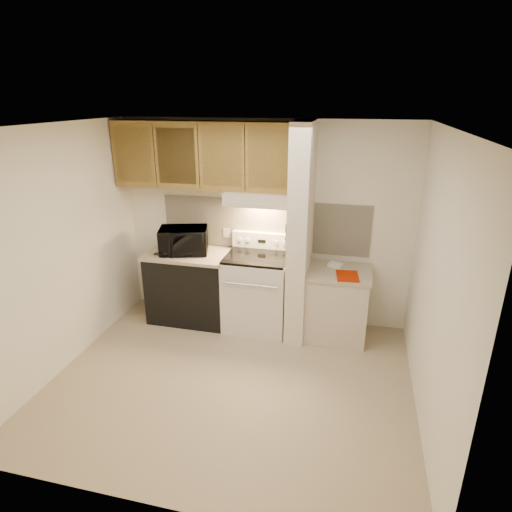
% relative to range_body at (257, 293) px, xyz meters
% --- Properties ---
extents(floor, '(3.60, 3.60, 0.00)m').
position_rel_range_body_xyz_m(floor, '(0.00, -1.16, -0.46)').
color(floor, tan).
rests_on(floor, ground).
extents(ceiling, '(3.60, 3.60, 0.00)m').
position_rel_range_body_xyz_m(ceiling, '(0.00, -1.16, 2.04)').
color(ceiling, white).
rests_on(ceiling, wall_back).
extents(wall_back, '(3.60, 2.50, 0.02)m').
position_rel_range_body_xyz_m(wall_back, '(0.00, 0.34, 0.79)').
color(wall_back, white).
rests_on(wall_back, floor).
extents(wall_left, '(0.02, 3.00, 2.50)m').
position_rel_range_body_xyz_m(wall_left, '(-1.80, -1.16, 0.79)').
color(wall_left, white).
rests_on(wall_left, floor).
extents(wall_right, '(0.02, 3.00, 2.50)m').
position_rel_range_body_xyz_m(wall_right, '(1.80, -1.16, 0.79)').
color(wall_right, white).
rests_on(wall_right, floor).
extents(backsplash, '(2.60, 0.02, 0.63)m').
position_rel_range_body_xyz_m(backsplash, '(0.00, 0.33, 0.78)').
color(backsplash, beige).
rests_on(backsplash, wall_back).
extents(range_body, '(0.76, 0.65, 0.92)m').
position_rel_range_body_xyz_m(range_body, '(0.00, 0.00, 0.00)').
color(range_body, silver).
rests_on(range_body, floor).
extents(oven_window, '(0.50, 0.01, 0.30)m').
position_rel_range_body_xyz_m(oven_window, '(0.00, -0.32, 0.04)').
color(oven_window, black).
rests_on(oven_window, range_body).
extents(oven_handle, '(0.65, 0.02, 0.02)m').
position_rel_range_body_xyz_m(oven_handle, '(0.00, -0.35, 0.26)').
color(oven_handle, silver).
rests_on(oven_handle, range_body).
extents(cooktop, '(0.74, 0.64, 0.03)m').
position_rel_range_body_xyz_m(cooktop, '(0.00, 0.00, 0.48)').
color(cooktop, black).
rests_on(cooktop, range_body).
extents(range_backguard, '(0.76, 0.08, 0.20)m').
position_rel_range_body_xyz_m(range_backguard, '(0.00, 0.28, 0.59)').
color(range_backguard, silver).
rests_on(range_backguard, range_body).
extents(range_display, '(0.10, 0.01, 0.04)m').
position_rel_range_body_xyz_m(range_display, '(0.00, 0.24, 0.59)').
color(range_display, black).
rests_on(range_display, range_backguard).
extents(range_knob_left_outer, '(0.05, 0.02, 0.05)m').
position_rel_range_body_xyz_m(range_knob_left_outer, '(-0.28, 0.24, 0.59)').
color(range_knob_left_outer, silver).
rests_on(range_knob_left_outer, range_backguard).
extents(range_knob_left_inner, '(0.05, 0.02, 0.05)m').
position_rel_range_body_xyz_m(range_knob_left_inner, '(-0.18, 0.24, 0.59)').
color(range_knob_left_inner, silver).
rests_on(range_knob_left_inner, range_backguard).
extents(range_knob_right_inner, '(0.05, 0.02, 0.05)m').
position_rel_range_body_xyz_m(range_knob_right_inner, '(0.18, 0.24, 0.59)').
color(range_knob_right_inner, silver).
rests_on(range_knob_right_inner, range_backguard).
extents(range_knob_right_outer, '(0.05, 0.02, 0.05)m').
position_rel_range_body_xyz_m(range_knob_right_outer, '(0.28, 0.24, 0.59)').
color(range_knob_right_outer, silver).
rests_on(range_knob_right_outer, range_backguard).
extents(dishwasher_front, '(1.00, 0.63, 0.87)m').
position_rel_range_body_xyz_m(dishwasher_front, '(-0.88, 0.01, -0.03)').
color(dishwasher_front, black).
rests_on(dishwasher_front, floor).
extents(left_countertop, '(1.04, 0.67, 0.04)m').
position_rel_range_body_xyz_m(left_countertop, '(-0.88, 0.01, 0.43)').
color(left_countertop, '#B5A88B').
rests_on(left_countertop, dishwasher_front).
extents(spoon_rest, '(0.21, 0.08, 0.01)m').
position_rel_range_body_xyz_m(spoon_rest, '(-1.16, -0.15, 0.46)').
color(spoon_rest, black).
rests_on(spoon_rest, left_countertop).
extents(teal_jar, '(0.09, 0.09, 0.09)m').
position_rel_range_body_xyz_m(teal_jar, '(-0.83, 0.04, 0.49)').
color(teal_jar, '#276A66').
rests_on(teal_jar, left_countertop).
extents(outlet, '(0.08, 0.01, 0.12)m').
position_rel_range_body_xyz_m(outlet, '(-0.48, 0.32, 0.64)').
color(outlet, beige).
rests_on(outlet, backsplash).
extents(microwave, '(0.66, 0.54, 0.32)m').
position_rel_range_body_xyz_m(microwave, '(-0.93, -0.01, 0.61)').
color(microwave, black).
rests_on(microwave, left_countertop).
extents(partition_pillar, '(0.22, 0.70, 2.50)m').
position_rel_range_body_xyz_m(partition_pillar, '(0.51, -0.01, 0.79)').
color(partition_pillar, silver).
rests_on(partition_pillar, floor).
extents(pillar_trim, '(0.01, 0.70, 0.04)m').
position_rel_range_body_xyz_m(pillar_trim, '(0.39, -0.01, 0.84)').
color(pillar_trim, olive).
rests_on(pillar_trim, partition_pillar).
extents(knife_strip, '(0.02, 0.42, 0.04)m').
position_rel_range_body_xyz_m(knife_strip, '(0.39, -0.06, 0.86)').
color(knife_strip, black).
rests_on(knife_strip, partition_pillar).
extents(knife_blade_a, '(0.01, 0.03, 0.16)m').
position_rel_range_body_xyz_m(knife_blade_a, '(0.38, -0.23, 0.76)').
color(knife_blade_a, silver).
rests_on(knife_blade_a, knife_strip).
extents(knife_handle_a, '(0.02, 0.02, 0.10)m').
position_rel_range_body_xyz_m(knife_handle_a, '(0.38, -0.21, 0.91)').
color(knife_handle_a, black).
rests_on(knife_handle_a, knife_strip).
extents(knife_blade_b, '(0.01, 0.04, 0.18)m').
position_rel_range_body_xyz_m(knife_blade_b, '(0.38, -0.13, 0.75)').
color(knife_blade_b, silver).
rests_on(knife_blade_b, knife_strip).
extents(knife_handle_b, '(0.02, 0.02, 0.10)m').
position_rel_range_body_xyz_m(knife_handle_b, '(0.38, -0.13, 0.91)').
color(knife_handle_b, black).
rests_on(knife_handle_b, knife_strip).
extents(knife_blade_c, '(0.01, 0.04, 0.20)m').
position_rel_range_body_xyz_m(knife_blade_c, '(0.38, -0.05, 0.74)').
color(knife_blade_c, silver).
rests_on(knife_blade_c, knife_strip).
extents(knife_handle_c, '(0.02, 0.02, 0.10)m').
position_rel_range_body_xyz_m(knife_handle_c, '(0.38, -0.06, 0.91)').
color(knife_handle_c, black).
rests_on(knife_handle_c, knife_strip).
extents(knife_blade_d, '(0.01, 0.04, 0.16)m').
position_rel_range_body_xyz_m(knife_blade_d, '(0.38, 0.03, 0.76)').
color(knife_blade_d, silver).
rests_on(knife_blade_d, knife_strip).
extents(knife_handle_d, '(0.02, 0.02, 0.10)m').
position_rel_range_body_xyz_m(knife_handle_d, '(0.38, 0.04, 0.91)').
color(knife_handle_d, black).
rests_on(knife_handle_d, knife_strip).
extents(knife_blade_e, '(0.01, 0.04, 0.18)m').
position_rel_range_body_xyz_m(knife_blade_e, '(0.38, 0.10, 0.75)').
color(knife_blade_e, silver).
rests_on(knife_blade_e, knife_strip).
extents(knife_handle_e, '(0.02, 0.02, 0.10)m').
position_rel_range_body_xyz_m(knife_handle_e, '(0.38, 0.10, 0.91)').
color(knife_handle_e, black).
rests_on(knife_handle_e, knife_strip).
extents(oven_mitt, '(0.03, 0.10, 0.24)m').
position_rel_range_body_xyz_m(oven_mitt, '(0.38, 0.17, 0.72)').
color(oven_mitt, gray).
rests_on(oven_mitt, partition_pillar).
extents(right_cab_base, '(0.70, 0.60, 0.81)m').
position_rel_range_body_xyz_m(right_cab_base, '(0.97, -0.01, -0.06)').
color(right_cab_base, beige).
rests_on(right_cab_base, floor).
extents(right_countertop, '(0.74, 0.64, 0.04)m').
position_rel_range_body_xyz_m(right_countertop, '(0.97, -0.01, 0.37)').
color(right_countertop, '#B5A88B').
rests_on(right_countertop, right_cab_base).
extents(red_folder, '(0.28, 0.35, 0.01)m').
position_rel_range_body_xyz_m(red_folder, '(1.07, -0.16, 0.40)').
color(red_folder, '#A91E00').
rests_on(red_folder, right_countertop).
extents(white_box, '(0.19, 0.16, 0.04)m').
position_rel_range_body_xyz_m(white_box, '(0.92, 0.11, 0.41)').
color(white_box, white).
rests_on(white_box, right_countertop).
extents(range_hood, '(0.78, 0.44, 0.15)m').
position_rel_range_body_xyz_m(range_hood, '(0.00, 0.12, 1.17)').
color(range_hood, beige).
rests_on(range_hood, upper_cabinets).
extents(hood_lip, '(0.78, 0.04, 0.06)m').
position_rel_range_body_xyz_m(hood_lip, '(0.00, -0.08, 1.12)').
color(hood_lip, beige).
rests_on(hood_lip, range_hood).
extents(upper_cabinets, '(2.18, 0.33, 0.77)m').
position_rel_range_body_xyz_m(upper_cabinets, '(-0.69, 0.17, 1.62)').
color(upper_cabinets, olive).
rests_on(upper_cabinets, wall_back).
extents(cab_door_a, '(0.46, 0.01, 0.63)m').
position_rel_range_body_xyz_m(cab_door_a, '(-1.51, 0.01, 1.62)').
color(cab_door_a, olive).
rests_on(cab_door_a, upper_cabinets).
extents(cab_gap_a, '(0.01, 0.01, 0.73)m').
position_rel_range_body_xyz_m(cab_gap_a, '(-1.23, 0.01, 1.62)').
color(cab_gap_a, black).
rests_on(cab_gap_a, upper_cabinets).
extents(cab_door_b, '(0.46, 0.01, 0.63)m').
position_rel_range_body_xyz_m(cab_door_b, '(-0.96, 0.01, 1.62)').
color(cab_door_b, olive).
rests_on(cab_door_b, upper_cabinets).
extents(cab_gap_b, '(0.01, 0.01, 0.73)m').
position_rel_range_body_xyz_m(cab_gap_b, '(-0.69, 0.01, 1.62)').
color(cab_gap_b, black).
rests_on(cab_gap_b, upper_cabinets).
extents(cab_door_c, '(0.46, 0.01, 0.63)m').
position_rel_range_body_xyz_m(cab_door_c, '(-0.42, 0.01, 1.62)').
color(cab_door_c, olive).
rests_on(cab_door_c, upper_cabinets).
extents(cab_gap_c, '(0.01, 0.01, 0.73)m').
position_rel_range_body_xyz_m(cab_gap_c, '(-0.14, 0.01, 1.62)').
color(cab_gap_c, black).
rests_on(cab_gap_c, upper_cabinets).
extents(cab_door_d, '(0.46, 0.01, 0.63)m').
position_rel_range_body_xyz_m(cab_door_d, '(0.13, 0.01, 1.62)').
color(cab_door_d, olive).
rests_on(cab_door_d, upper_cabinets).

